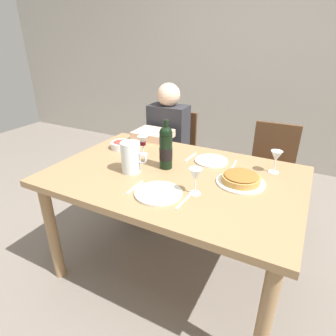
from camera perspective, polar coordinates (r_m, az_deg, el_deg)
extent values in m
plane|color=slate|center=(2.17, 1.04, -19.43)|extent=(8.00, 8.00, 0.00)
cube|color=#B2ADA3|center=(3.68, 18.42, 22.17)|extent=(8.00, 0.10, 2.80)
cube|color=#9E7A51|center=(1.73, 1.23, -1.72)|extent=(1.50, 1.00, 0.04)
cylinder|color=#9E7A51|center=(2.03, -22.26, -11.98)|extent=(0.07, 0.07, 0.72)
cylinder|color=#9E7A51|center=(1.51, 18.86, -27.09)|extent=(0.07, 0.07, 0.72)
cylinder|color=#9E7A51|center=(2.54, -8.18, -2.34)|extent=(0.07, 0.07, 0.72)
cylinder|color=#9E7A51|center=(2.14, 23.01, -9.93)|extent=(0.07, 0.07, 0.72)
cylinder|color=black|center=(1.75, -0.43, 3.31)|extent=(0.08, 0.08, 0.22)
sphere|color=black|center=(1.71, -0.44, 7.11)|extent=(0.08, 0.08, 0.08)
cylinder|color=black|center=(1.70, -0.44, 8.55)|extent=(0.03, 0.03, 0.07)
cylinder|color=black|center=(1.76, -0.43, 2.98)|extent=(0.08, 0.08, 0.08)
cylinder|color=silver|center=(1.72, -7.51, 2.17)|extent=(0.12, 0.12, 0.19)
cylinder|color=silver|center=(1.74, -7.44, 1.13)|extent=(0.11, 0.11, 0.11)
torus|color=silver|center=(1.68, -5.34, 2.00)|extent=(0.07, 0.01, 0.07)
cylinder|color=silver|center=(1.66, 14.40, -2.82)|extent=(0.28, 0.28, 0.01)
cylinder|color=#C18E47|center=(1.65, 14.48, -2.13)|extent=(0.21, 0.21, 0.03)
ellipsoid|color=#9E6028|center=(1.64, 14.57, -1.40)|extent=(0.19, 0.19, 0.02)
cylinder|color=silver|center=(2.13, -9.36, 4.58)|extent=(0.16, 0.16, 0.05)
ellipsoid|color=#B2382D|center=(2.12, -9.39, 5.00)|extent=(0.13, 0.13, 0.03)
cylinder|color=silver|center=(2.00, -4.99, 2.79)|extent=(0.06, 0.06, 0.00)
cylinder|color=silver|center=(1.99, -5.02, 3.70)|extent=(0.01, 0.01, 0.06)
cone|color=silver|center=(1.97, -5.10, 5.48)|extent=(0.07, 0.07, 0.07)
cylinder|color=#470A14|center=(1.97, -5.07, 4.96)|extent=(0.04, 0.04, 0.02)
cylinder|color=silver|center=(1.51, 5.39, -5.10)|extent=(0.06, 0.06, 0.00)
cylinder|color=silver|center=(1.49, 5.45, -3.82)|extent=(0.01, 0.01, 0.07)
cone|color=silver|center=(1.46, 5.57, -1.36)|extent=(0.07, 0.07, 0.07)
cylinder|color=silver|center=(1.85, 20.45, -0.77)|extent=(0.06, 0.06, 0.00)
cylinder|color=silver|center=(1.83, 20.63, 0.27)|extent=(0.01, 0.01, 0.07)
cone|color=silver|center=(1.81, 20.95, 2.24)|extent=(0.07, 0.07, 0.07)
cylinder|color=white|center=(1.90, 8.71, 1.45)|extent=(0.22, 0.22, 0.01)
cylinder|color=silver|center=(1.50, -1.93, -5.08)|extent=(0.25, 0.25, 0.01)
cube|color=silver|center=(1.95, 4.56, 2.19)|extent=(0.02, 0.16, 0.00)
cube|color=silver|center=(1.86, 13.03, 0.46)|extent=(0.02, 0.18, 0.00)
cube|color=silver|center=(1.45, 3.29, -6.59)|extent=(0.02, 0.18, 0.00)
cube|color=silver|center=(1.57, -6.69, -3.87)|extent=(0.02, 0.16, 0.00)
cube|color=brown|center=(2.70, 0.51, 2.06)|extent=(0.41, 0.41, 0.02)
cube|color=brown|center=(2.78, 2.22, 7.38)|extent=(0.36, 0.04, 0.40)
cylinder|color=brown|center=(2.74, -4.28, -3.09)|extent=(0.04, 0.04, 0.45)
cylinder|color=brown|center=(2.60, 2.19, -4.69)|extent=(0.04, 0.04, 0.45)
cylinder|color=brown|center=(3.01, -0.98, -0.35)|extent=(0.04, 0.04, 0.45)
cylinder|color=brown|center=(2.88, 5.03, -1.66)|extent=(0.04, 0.04, 0.45)
cube|color=#2D2D33|center=(2.58, 0.12, 7.07)|extent=(0.34, 0.21, 0.50)
sphere|color=beige|center=(2.49, 0.12, 14.52)|extent=(0.20, 0.20, 0.20)
cube|color=#33333D|center=(2.51, -1.83, 0.42)|extent=(0.31, 0.39, 0.14)
cube|color=#33333D|center=(2.52, -3.38, -6.44)|extent=(0.27, 0.12, 0.40)
cube|color=beige|center=(2.32, -3.01, 6.77)|extent=(0.29, 0.25, 0.06)
cube|color=brown|center=(2.47, 19.52, -1.81)|extent=(0.41, 0.41, 0.02)
cube|color=brown|center=(2.56, 20.80, 4.09)|extent=(0.36, 0.04, 0.40)
cylinder|color=brown|center=(2.45, 14.22, -7.57)|extent=(0.04, 0.04, 0.45)
cylinder|color=brown|center=(2.43, 22.10, -9.18)|extent=(0.04, 0.04, 0.45)
cylinder|color=brown|center=(2.75, 15.85, -4.04)|extent=(0.04, 0.04, 0.45)
cylinder|color=brown|center=(2.72, 22.85, -5.42)|extent=(0.04, 0.04, 0.45)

